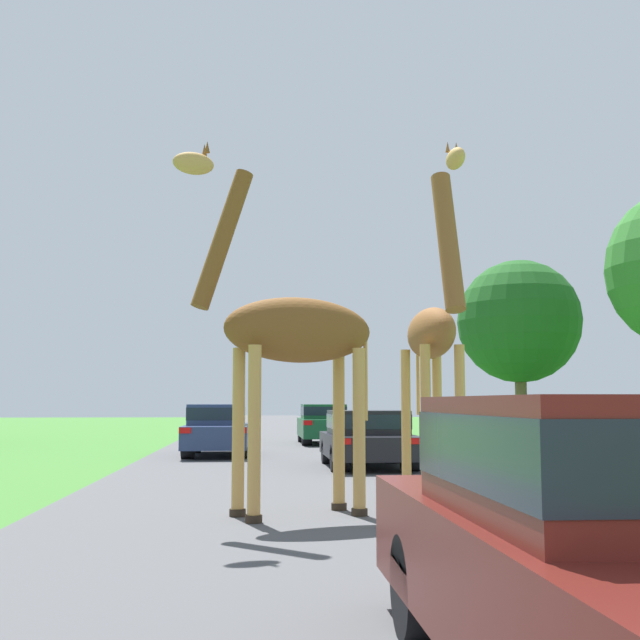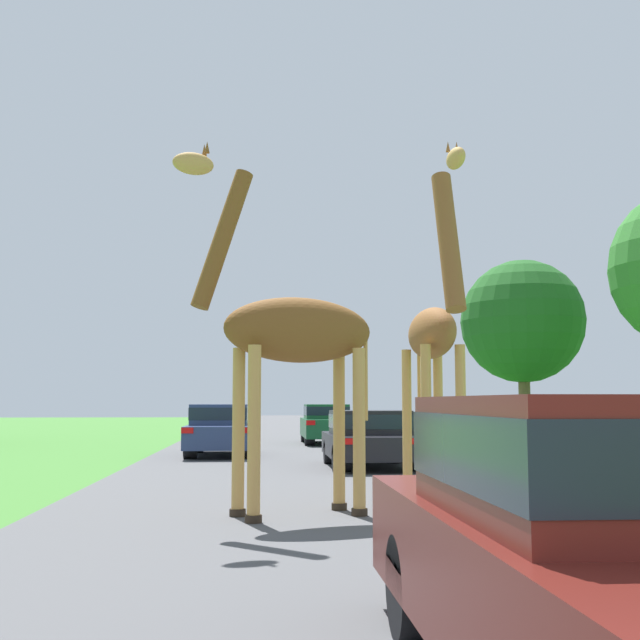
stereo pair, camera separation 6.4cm
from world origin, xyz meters
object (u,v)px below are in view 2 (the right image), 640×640
giraffe_near_road (292,337)px  car_lead_maroon (623,547)px  car_far_ahead (370,437)px  tree_right_cluster (523,322)px  car_queue_right (219,429)px  giraffe_companion (435,333)px  car_queue_left (326,423)px

giraffe_near_road → car_lead_maroon: (1.35, -7.07, -1.59)m
car_lead_maroon → car_far_ahead: (0.80, 15.04, -0.12)m
car_lead_maroon → tree_right_cluster: (9.32, 29.23, 4.09)m
giraffe_near_road → car_queue_right: giraffe_near_road is taller
giraffe_companion → car_far_ahead: 6.66m
car_queue_right → car_far_ahead: size_ratio=1.06×
giraffe_near_road → giraffe_companion: size_ratio=0.93×
giraffe_companion → car_far_ahead: giraffe_companion is taller
giraffe_near_road → giraffe_companion: bearing=-75.6°
car_lead_maroon → tree_right_cluster: size_ratio=0.63×
car_far_ahead → tree_right_cluster: (8.52, 14.19, 4.21)m
car_far_ahead → tree_right_cluster: size_ratio=0.52×
car_lead_maroon → car_queue_left: size_ratio=1.11×
tree_right_cluster → giraffe_companion: bearing=-112.1°
car_queue_right → tree_right_cluster: bearing=38.6°
car_queue_left → car_far_ahead: (0.16, -10.64, -0.05)m
giraffe_companion → car_queue_right: bearing=-72.5°
car_queue_left → car_far_ahead: size_ratio=1.08×
giraffe_companion → tree_right_cluster: size_ratio=0.71×
giraffe_near_road → car_far_ahead: (2.15, 7.97, -1.72)m
giraffe_companion → car_queue_left: 17.12m
giraffe_companion → car_queue_left: size_ratio=1.27×
giraffe_companion → car_lead_maroon: (-0.99, -8.67, -1.80)m
car_lead_maroon → giraffe_companion: bearing=83.5°
car_queue_left → car_far_ahead: 10.64m
giraffe_near_road → car_lead_maroon: bearing=170.8°
car_queue_left → tree_right_cluster: bearing=22.2°
giraffe_near_road → car_far_ahead: 8.43m
car_lead_maroon → tree_right_cluster: bearing=72.3°
car_queue_left → tree_right_cluster: tree_right_cluster is taller
car_queue_left → giraffe_near_road: bearing=-96.1°
car_queue_right → car_queue_left: 7.20m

